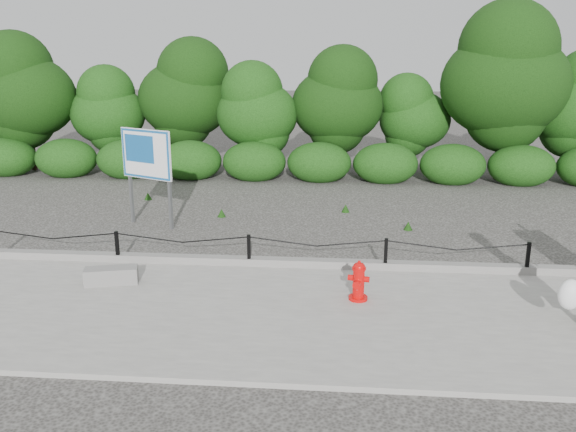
{
  "coord_description": "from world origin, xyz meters",
  "views": [
    {
      "loc": [
        1.64,
        -10.52,
        4.05
      ],
      "look_at": [
        0.71,
        0.2,
        1.0
      ],
      "focal_mm": 38.0,
      "sensor_mm": 36.0,
      "label": 1
    }
  ],
  "objects": [
    {
      "name": "ground",
      "position": [
        0.0,
        0.0,
        0.0
      ],
      "size": [
        90.0,
        90.0,
        0.0
      ],
      "primitive_type": "plane",
      "color": "#2D2B28",
      "rests_on": "ground"
    },
    {
      "name": "sidewalk",
      "position": [
        0.0,
        -2.0,
        0.04
      ],
      "size": [
        14.0,
        4.0,
        0.08
      ],
      "primitive_type": "cube",
      "color": "gray",
      "rests_on": "ground"
    },
    {
      "name": "curb",
      "position": [
        0.0,
        0.05,
        0.15
      ],
      "size": [
        14.0,
        0.22,
        0.14
      ],
      "primitive_type": "cube",
      "color": "slate",
      "rests_on": "sidewalk"
    },
    {
      "name": "chain_barrier",
      "position": [
        0.0,
        0.0,
        0.46
      ],
      "size": [
        10.06,
        0.06,
        0.6
      ],
      "color": "black",
      "rests_on": "sidewalk"
    },
    {
      "name": "treeline",
      "position": [
        0.78,
        8.87,
        2.54
      ],
      "size": [
        20.34,
        3.8,
        5.2
      ],
      "color": "black",
      "rests_on": "ground"
    },
    {
      "name": "fire_hydrant",
      "position": [
        1.98,
        -1.39,
        0.39
      ],
      "size": [
        0.37,
        0.38,
        0.66
      ],
      "rotation": [
        0.0,
        0.0,
        -0.22
      ],
      "color": "red",
      "rests_on": "sidewalk"
    },
    {
      "name": "concrete_block",
      "position": [
        -2.23,
        -1.07,
        0.22
      ],
      "size": [
        0.94,
        0.52,
        0.28
      ],
      "primitive_type": "cube",
      "rotation": [
        0.0,
        0.0,
        0.24
      ],
      "color": "slate",
      "rests_on": "sidewalk"
    },
    {
      "name": "advertising_sign",
      "position": [
        -2.69,
        2.61,
        1.58
      ],
      "size": [
        1.29,
        0.65,
        2.23
      ],
      "rotation": [
        0.0,
        0.0,
        -0.44
      ],
      "color": "slate",
      "rests_on": "ground"
    }
  ]
}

